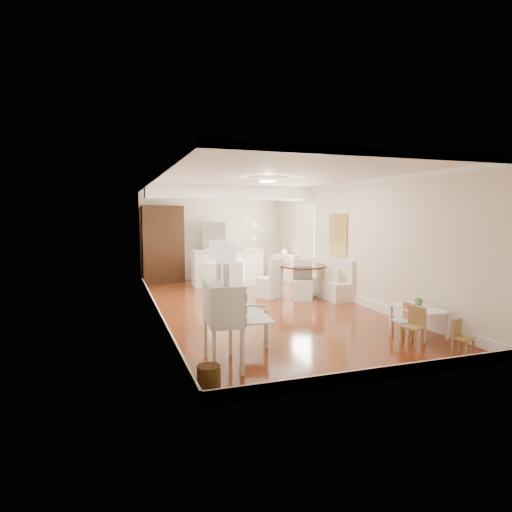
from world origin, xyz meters
TOP-DOWN VIEW (x-y plane):
  - room at (0.04, 0.32)m, footprint 9.00×9.04m
  - secretary_bureau at (-1.70, -3.34)m, footprint 0.97×0.99m
  - gustavian_armchair at (-1.02, -2.60)m, footprint 0.62×0.62m
  - wicker_basket at (-2.05, -4.03)m, footprint 0.34×0.34m
  - kids_table at (1.82, -2.95)m, footprint 0.57×0.94m
  - kids_chair_a at (1.33, -3.42)m, footprint 0.38×0.38m
  - kids_chair_b at (1.43, -3.04)m, footprint 0.29×0.29m
  - kids_chair_c at (1.72, -4.03)m, footprint 0.31×0.31m
  - banquette at (1.99, 0.50)m, footprint 0.52×1.60m
  - dining_table at (1.37, 0.69)m, footprint 1.26×1.26m
  - slip_chair_near at (1.22, 0.38)m, footprint 0.62×0.63m
  - slip_chair_far at (0.57, 0.90)m, footprint 0.64×0.65m
  - breakfast_counter at (0.10, 3.10)m, footprint 2.05×0.65m
  - bar_stool_left at (-0.40, 2.85)m, footprint 0.56×0.56m
  - bar_stool_right at (0.26, 2.75)m, footprint 0.61×0.61m
  - pantry_cabinet at (-1.60, 4.18)m, footprint 1.20×0.60m
  - fridge at (0.30, 4.15)m, footprint 0.75×0.65m
  - sideboard at (2.00, 3.28)m, footprint 0.66×0.94m
  - pencil_cup at (1.95, -2.80)m, footprint 0.19×0.19m
  - branch_vase at (1.97, 3.32)m, footprint 0.22×0.22m

SIDE VIEW (x-z plane):
  - wicker_basket at x=-2.05m, z-range 0.00..0.28m
  - kids_table at x=1.82m, z-range 0.00..0.47m
  - kids_chair_c at x=1.72m, z-range 0.00..0.52m
  - kids_chair_b at x=1.43m, z-range 0.00..0.59m
  - kids_chair_a at x=1.33m, z-range 0.00..0.61m
  - dining_table at x=1.37m, z-range 0.00..0.80m
  - sideboard at x=2.00m, z-range 0.00..0.82m
  - gustavian_armchair at x=-1.02m, z-range 0.00..0.87m
  - slip_chair_near at x=1.22m, z-range 0.00..0.97m
  - banquette at x=1.99m, z-range 0.00..0.98m
  - slip_chair_far at x=0.57m, z-range 0.00..0.99m
  - breakfast_counter at x=0.10m, z-range 0.00..1.03m
  - pencil_cup at x=1.95m, z-range 0.47..0.58m
  - bar_stool_left at x=-0.40m, z-range 0.00..1.08m
  - secretary_bureau at x=-1.70m, z-range 0.00..1.15m
  - bar_stool_right at x=0.26m, z-range 0.00..1.15m
  - fridge at x=0.30m, z-range 0.00..1.80m
  - branch_vase at x=1.97m, z-range 0.82..1.03m
  - pantry_cabinet at x=-1.60m, z-range 0.00..2.30m
  - room at x=0.04m, z-range 0.57..3.39m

